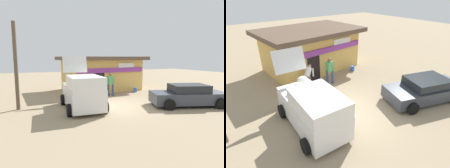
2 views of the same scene
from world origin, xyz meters
The scene contains 9 objects.
ground_plane centered at (0.00, 0.00, 0.00)m, with size 60.00×60.00×0.00m, color #9E896B.
storefront_bar centered at (1.20, 5.91, 1.52)m, with size 7.43×5.37×2.93m.
delivery_van centered at (-2.13, -0.13, 0.96)m, with size 2.22×4.27×2.96m.
parked_sedan centered at (3.87, -1.82, 0.60)m, with size 4.69×3.14×1.27m.
vendor_standing centered at (0.79, 2.82, 1.00)m, with size 0.48×0.47×1.72m.
customer_bending centered at (-0.53, 3.19, 0.84)m, with size 0.71×0.67×1.39m.
unloaded_banana_pile centered at (-1.96, 3.21, 0.21)m, with size 0.80×0.64×0.46m.
paint_bucket centered at (3.30, 3.50, 0.19)m, with size 0.29×0.29×0.38m, color blue.
utility_pole centered at (-5.44, 1.16, 2.38)m, with size 0.20×0.20×4.76m, color brown.
Camera 1 is at (-4.94, -10.80, 2.87)m, focal length 32.14 mm.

